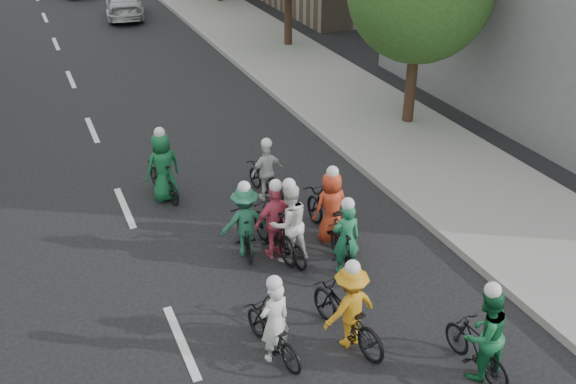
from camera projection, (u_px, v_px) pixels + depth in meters
ground at (181, 342)px, 11.00m from camera, size 120.00×120.00×0.00m
sidewalk_right at (332, 91)px, 21.80m from camera, size 4.00×80.00×0.15m
curb_right at (280, 98)px, 21.11m from camera, size 0.18×80.00×0.18m
cyclist_0 at (273, 330)px, 10.49m from camera, size 0.84×1.67×1.65m
cyclist_1 at (481, 339)px, 10.05m from camera, size 0.85×1.50×1.81m
cyclist_2 at (348, 312)px, 10.74m from camera, size 1.08×1.99×1.70m
cyclist_3 at (275, 227)px, 13.05m from camera, size 0.98×1.87×1.76m
cyclist_4 at (330, 213)px, 13.61m from camera, size 0.80×1.99×1.75m
cyclist_5 at (344, 245)px, 12.58m from camera, size 0.68×1.58×1.68m
cyclist_6 at (288, 230)px, 12.91m from camera, size 0.87×1.63×1.86m
cyclist_7 at (245, 226)px, 13.07m from camera, size 1.07×1.54×1.70m
cyclist_8 at (266, 177)px, 15.21m from camera, size 0.88×1.65×1.57m
cyclist_9 at (163, 172)px, 15.10m from camera, size 0.92×1.63×1.85m
follow_car_lead at (124, 4)px, 30.88m from camera, size 2.39×4.46×1.23m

